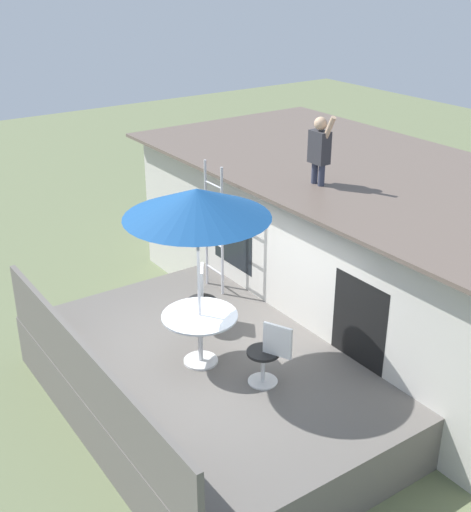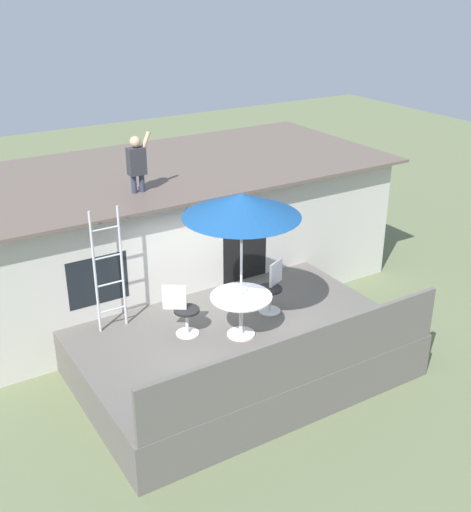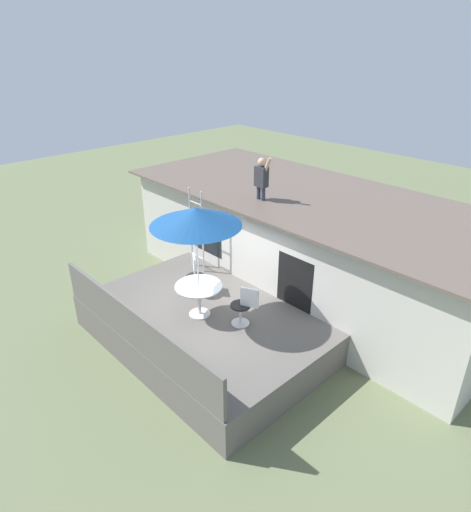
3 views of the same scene
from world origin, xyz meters
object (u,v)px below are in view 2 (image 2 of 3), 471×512
Objects in this scene: person_figure at (137,160)px; patio_chair_left at (182,310)px; patio_umbrella at (242,205)px; patio_table at (241,304)px; step_ladder at (109,270)px; patio_chair_right at (272,287)px.

person_figure is 1.21× the size of patio_chair_left.
patio_table is at bearing 0.00° from patio_umbrella.
patio_chair_right is (2.71, -0.92, -0.64)m from step_ladder.
step_ladder is at bearing 172.00° from patio_chair_left.
patio_table is at bearing -76.32° from person_figure.
patio_umbrella reaches higher than patio_chair_left.
patio_chair_left and patio_chair_right have the same top height.
patio_chair_right is at bearing -53.43° from person_figure.
step_ladder is at bearing -133.52° from person_figure.
step_ladder is (-1.76, 1.38, -1.25)m from patio_umbrella.
step_ladder is 1.98× the size of person_figure.
patio_umbrella reaches higher than step_ladder.
patio_chair_left is (-0.83, 0.55, -1.89)m from patio_umbrella.
patio_umbrella is 2.16m from patio_chair_right.
patio_umbrella is 2.65m from person_figure.
person_figure is at bearing 117.94° from patio_chair_left.
patio_chair_left is at bearing -41.59° from step_ladder.
patio_chair_left is at bearing -28.69° from patio_chair_right.
step_ladder is 1.40m from patio_chair_left.
patio_chair_left is 1.00× the size of patio_chair_right.
patio_table is at bearing -38.05° from step_ladder.
person_figure is 3.37m from patio_chair_right.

